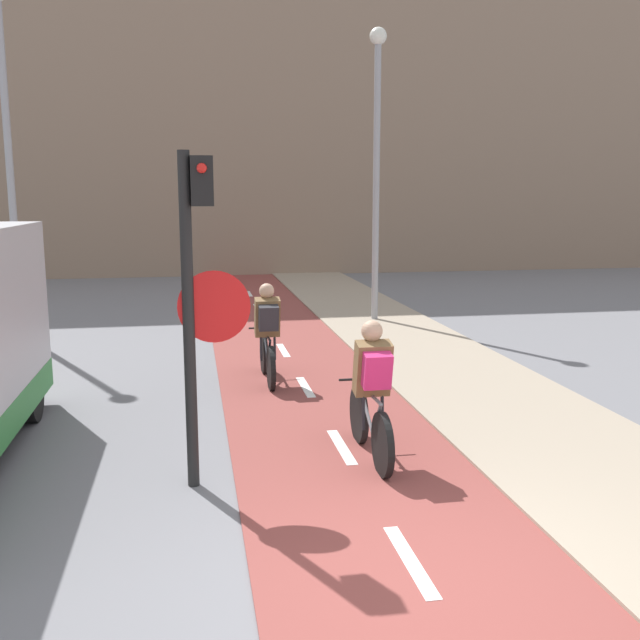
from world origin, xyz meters
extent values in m
plane|color=slate|center=(0.00, 0.00, 0.00)|extent=(120.00, 120.00, 0.00)
cube|color=brown|center=(0.00, 0.00, 0.01)|extent=(2.42, 60.00, 0.02)
cube|color=white|center=(0.00, 0.50, 0.02)|extent=(0.12, 1.10, 0.00)
cube|color=white|center=(0.00, 3.00, 0.02)|extent=(0.12, 1.10, 0.00)
cube|color=white|center=(0.00, 5.50, 0.02)|extent=(0.12, 1.10, 0.00)
cube|color=white|center=(0.00, 8.00, 0.02)|extent=(0.12, 1.10, 0.00)
cube|color=white|center=(0.00, 10.50, 0.02)|extent=(0.12, 1.10, 0.00)
cube|color=white|center=(0.00, 13.00, 0.02)|extent=(0.12, 1.10, 0.00)
cube|color=white|center=(0.00, 15.50, 0.02)|extent=(0.12, 1.10, 0.00)
cube|color=#89705B|center=(0.00, 22.86, 5.82)|extent=(60.00, 5.00, 11.64)
cylinder|color=black|center=(-1.59, 2.28, 1.56)|extent=(0.11, 0.11, 3.12)
cube|color=black|center=(-1.44, 2.28, 2.85)|extent=(0.20, 0.20, 0.44)
sphere|color=red|center=(-1.44, 2.17, 2.96)|extent=(0.09, 0.09, 0.09)
cone|color=red|center=(-1.36, 2.27, 1.72)|extent=(0.67, 0.01, 0.67)
cone|color=silver|center=(-1.36, 2.28, 1.72)|extent=(0.60, 0.02, 0.60)
cylinder|color=gray|center=(-4.88, 10.29, 3.14)|extent=(0.14, 0.14, 6.27)
cylinder|color=gray|center=(2.38, 10.75, 2.93)|extent=(0.14, 0.14, 5.86)
sphere|color=silver|center=(2.38, 10.75, 5.97)|extent=(0.36, 0.36, 0.36)
cylinder|color=black|center=(0.23, 2.17, 0.32)|extent=(0.07, 0.65, 0.65)
cylinder|color=black|center=(0.23, 3.17, 0.32)|extent=(0.07, 0.65, 0.65)
cylinder|color=slate|center=(0.23, 2.86, 0.49)|extent=(0.04, 0.64, 0.40)
cylinder|color=slate|center=(0.23, 2.40, 0.51)|extent=(0.04, 0.33, 0.42)
cylinder|color=slate|center=(0.23, 2.71, 0.69)|extent=(0.04, 0.92, 0.07)
cylinder|color=slate|center=(0.23, 2.36, 0.31)|extent=(0.04, 0.38, 0.05)
cylinder|color=black|center=(0.23, 3.17, 0.73)|extent=(0.46, 0.03, 0.03)
cube|color=brown|center=(0.23, 2.60, 0.99)|extent=(0.36, 0.31, 0.59)
sphere|color=tan|center=(0.23, 2.64, 1.37)|extent=(0.22, 0.22, 0.22)
cylinder|color=#232328|center=(0.13, 2.56, 0.56)|extent=(0.04, 0.07, 0.41)
cylinder|color=#232328|center=(0.33, 2.56, 0.56)|extent=(0.04, 0.07, 0.41)
cube|color=#DB286B|center=(0.23, 2.42, 1.01)|extent=(0.28, 0.23, 0.39)
cylinder|color=black|center=(-0.49, 5.48, 0.32)|extent=(0.07, 0.64, 0.64)
cylinder|color=black|center=(-0.49, 6.47, 0.32)|extent=(0.07, 0.64, 0.64)
cylinder|color=black|center=(-0.49, 6.16, 0.49)|extent=(0.04, 0.63, 0.40)
cylinder|color=black|center=(-0.49, 5.71, 0.51)|extent=(0.04, 0.32, 0.42)
cylinder|color=black|center=(-0.49, 6.02, 0.69)|extent=(0.04, 0.91, 0.07)
cylinder|color=black|center=(-0.49, 5.67, 0.31)|extent=(0.04, 0.38, 0.05)
cylinder|color=black|center=(-0.49, 6.47, 0.72)|extent=(0.46, 0.03, 0.03)
cube|color=brown|center=(-0.49, 5.91, 0.99)|extent=(0.36, 0.31, 0.59)
sphere|color=tan|center=(-0.49, 5.95, 1.36)|extent=(0.22, 0.22, 0.22)
cylinder|color=#232328|center=(-0.59, 5.87, 0.56)|extent=(0.04, 0.07, 0.40)
cylinder|color=#232328|center=(-0.39, 5.87, 0.56)|extent=(0.04, 0.07, 0.40)
cube|color=#28282D|center=(-0.49, 5.73, 1.01)|extent=(0.28, 0.23, 0.39)
cylinder|color=black|center=(-3.53, 4.60, 0.35)|extent=(0.18, 0.70, 0.70)
camera|label=1|loc=(-1.55, -4.26, 2.73)|focal=40.00mm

